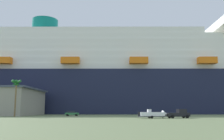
% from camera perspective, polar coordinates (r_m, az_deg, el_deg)
% --- Properties ---
extents(ground_plane, '(600.00, 600.00, 0.00)m').
position_cam_1_polar(ground_plane, '(100.40, -0.19, -10.11)').
color(ground_plane, '#66754C').
extents(cruise_ship, '(256.58, 50.04, 57.68)m').
position_cam_1_polar(cruise_ship, '(127.85, -1.67, -2.30)').
color(cruise_ship, '#191E38').
rests_on(cruise_ship, ground_plane).
extents(pickup_truck, '(5.80, 2.82, 2.20)m').
position_cam_1_polar(pickup_truck, '(64.44, 14.85, -9.56)').
color(pickup_truck, black).
rests_on(pickup_truck, ground_plane).
extents(small_boat_on_trailer, '(8.24, 2.78, 2.15)m').
position_cam_1_polar(small_boat_on_trailer, '(62.12, 9.59, -9.84)').
color(small_boat_on_trailer, '#595960').
rests_on(small_boat_on_trailer, ground_plane).
extents(palm_tree, '(3.02, 3.14, 10.98)m').
position_cam_1_polar(palm_tree, '(80.16, -20.84, -3.32)').
color(palm_tree, brown).
rests_on(palm_tree, ground_plane).
extents(parked_car_green_wagon, '(4.52, 2.40, 1.58)m').
position_cam_1_polar(parked_car_green_wagon, '(85.94, -9.05, -9.65)').
color(parked_car_green_wagon, '#2D723F').
rests_on(parked_car_green_wagon, ground_plane).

